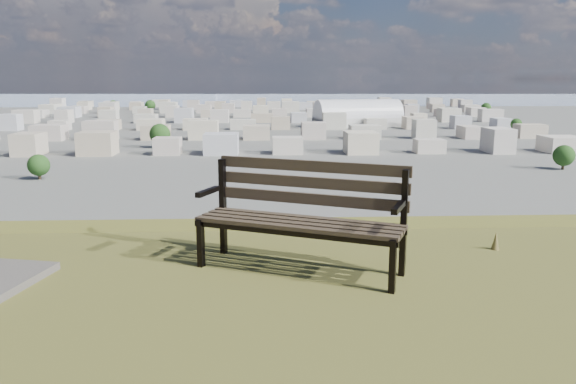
{
  "coord_description": "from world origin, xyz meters",
  "views": [
    {
      "loc": [
        0.13,
        -1.98,
        26.64
      ],
      "look_at": [
        0.43,
        4.65,
        25.3
      ],
      "focal_mm": 35.0,
      "sensor_mm": 36.0,
      "label": 1
    }
  ],
  "objects": [
    {
      "name": "arena",
      "position": [
        54.22,
        315.33,
        4.75
      ],
      "size": [
        50.75,
        29.22,
        20.14
      ],
      "rotation": [
        0.0,
        0.0,
        0.2
      ],
      "color": "beige",
      "rests_on": "ground"
    },
    {
      "name": "park_bench",
      "position": [
        0.47,
        2.75,
        25.53
      ],
      "size": [
        1.85,
        1.25,
        0.93
      ],
      "rotation": [
        0.0,
        0.0,
        -0.42
      ],
      "color": "#3F3224",
      "rests_on": "hilltop_mesa"
    },
    {
      "name": "far_hills",
      "position": [
        -60.92,
        1402.93,
        25.47
      ],
      "size": [
        2050.0,
        340.0,
        60.0
      ],
      "color": "#868DA7",
      "rests_on": "ground"
    },
    {
      "name": "bay_water",
      "position": [
        0.0,
        900.0,
        0.0
      ],
      "size": [
        2400.0,
        700.0,
        0.12
      ],
      "primitive_type": "cube",
      "color": "#8094A3",
      "rests_on": "ground"
    },
    {
      "name": "city_blocks",
      "position": [
        0.0,
        394.44,
        3.5
      ],
      "size": [
        395.0,
        361.0,
        7.0
      ],
      "color": "beige",
      "rests_on": "ground"
    },
    {
      "name": "city_trees",
      "position": [
        -26.39,
        319.0,
        4.83
      ],
      "size": [
        406.52,
        387.2,
        9.98
      ],
      "color": "#312618",
      "rests_on": "ground"
    }
  ]
}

